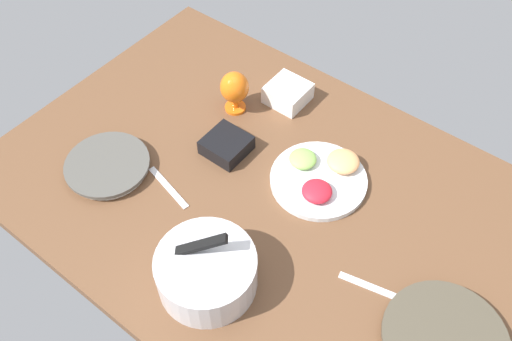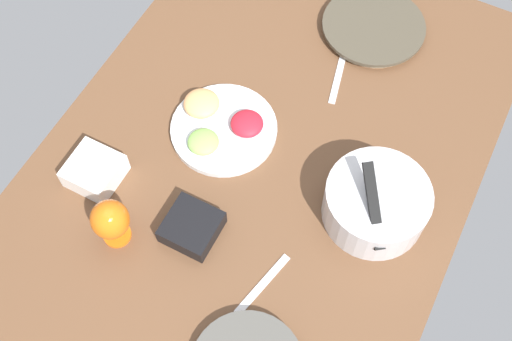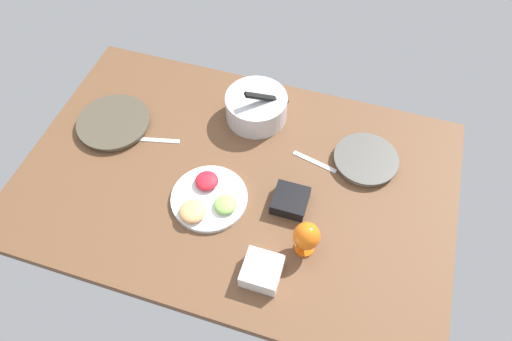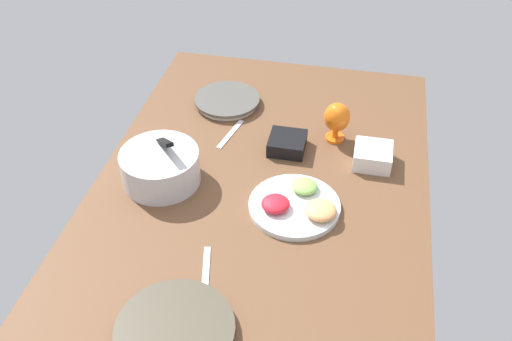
{
  "view_description": "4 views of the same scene",
  "coord_description": "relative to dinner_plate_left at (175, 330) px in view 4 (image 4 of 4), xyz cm",
  "views": [
    {
      "loc": [
        -50.19,
        74.12,
        124.06
      ],
      "look_at": [
        7.77,
        -0.82,
        5.62
      ],
      "focal_mm": 38.52,
      "sensor_mm": 36.0,
      "label": 1
    },
    {
      "loc": [
        68.37,
        35.71,
        139.53
      ],
      "look_at": [
        3.31,
        2.17,
        5.62
      ],
      "focal_mm": 44.58,
      "sensor_mm": 36.0,
      "label": 2
    },
    {
      "loc": [
        35.83,
        -89.32,
        142.64
      ],
      "look_at": [
        7.33,
        1.52,
        5.62
      ],
      "focal_mm": 32.42,
      "sensor_mm": 36.0,
      "label": 3
    },
    {
      "loc": [
        -128.72,
        -25.75,
        118.48
      ],
      "look_at": [
        2.35,
        1.54,
        5.62
      ],
      "focal_mm": 39.81,
      "sensor_mm": 36.0,
      "label": 4
    }
  ],
  "objects": [
    {
      "name": "hurricane_glass_orange",
      "position": [
        86.25,
        -29.88,
        7.19
      ],
      "size": [
        8.91,
        8.91,
        14.2
      ],
      "color": "orange",
      "rests_on": "ground_plane"
    },
    {
      "name": "dinner_plate_right",
      "position": [
        99.71,
        11.9,
        0.07
      ],
      "size": [
        24.47,
        24.47,
        2.84
      ],
      "color": "silver",
      "rests_on": "ground_plane"
    },
    {
      "name": "ground_plane",
      "position": [
        55.05,
        -9.5,
        -3.4
      ],
      "size": [
        160.0,
        104.0,
        4.0
      ],
      "primitive_type": "cube",
      "color": "brown"
    },
    {
      "name": "square_bowl_black",
      "position": [
        77.16,
        -14.59,
        1.31
      ],
      "size": [
        12.17,
        12.17,
        4.88
      ],
      "color": "black",
      "rests_on": "ground_plane"
    },
    {
      "name": "square_bowl_white",
      "position": [
        75.37,
        -43.08,
        2.0
      ],
      "size": [
        12.17,
        12.17,
        6.11
      ],
      "color": "white",
      "rests_on": "ground_plane"
    },
    {
      "name": "dinner_plate_left",
      "position": [
        0.0,
        0.0,
        0.0
      ],
      "size": [
        29.19,
        29.19,
        2.7
      ],
      "color": "beige",
      "rests_on": "ground_plane"
    },
    {
      "name": "fruit_platter",
      "position": [
        48.9,
        -22.22,
        0.37
      ],
      "size": [
        27.57,
        27.57,
        5.29
      ],
      "color": "silver",
      "rests_on": "ground_plane"
    },
    {
      "name": "mixing_bowl",
      "position": [
        53.23,
        21.63,
        4.48
      ],
      "size": [
        24.62,
        24.62,
        17.37
      ],
      "color": "silver",
      "rests_on": "ground_plane"
    },
    {
      "name": "fork_by_left_plate",
      "position": [
        19.66,
        -2.13,
        -1.1
      ],
      "size": [
        17.96,
        5.71,
        0.6
      ],
      "primitive_type": "cube",
      "rotation": [
        0.0,
        0.0,
        0.22
      ],
      "color": "silver",
      "rests_on": "ground_plane"
    },
    {
      "name": "fork_by_right_plate",
      "position": [
        81.36,
        6.2,
        -1.1
      ],
      "size": [
        17.94,
        5.86,
        0.6
      ],
      "primitive_type": "cube",
      "rotation": [
        0.0,
        0.0,
        -0.23
      ],
      "color": "silver",
      "rests_on": "ground_plane"
    }
  ]
}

